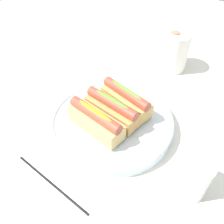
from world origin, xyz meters
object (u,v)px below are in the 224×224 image
hotdog_front (96,121)px  paper_towel_roll (172,51)px  hotdog_side (127,100)px  water_glass (192,178)px  serving_bowl (112,122)px  hotdog_back (112,110)px  chopstick_near (51,183)px

hotdog_front → paper_towel_roll: size_ratio=1.13×
hotdog_front → hotdog_side: size_ratio=0.98×
paper_towel_roll → water_glass: bearing=-51.9°
serving_bowl → hotdog_side: size_ratio=2.10×
water_glass → paper_towel_roll: size_ratio=0.67×
hotdog_back → chopstick_near: 0.22m
serving_bowl → paper_towel_roll: (-0.06, 0.36, 0.05)m
hotdog_back → paper_towel_roll: size_ratio=1.13×
hotdog_side → chopstick_near: bearing=-86.0°
serving_bowl → water_glass: bearing=-4.3°
hotdog_side → paper_towel_roll: size_ratio=1.15×
hotdog_back → hotdog_side: size_ratio=0.98×
hotdog_front → paper_towel_roll: bearing=97.5°
hotdog_back → water_glass: size_ratio=1.68×
hotdog_back → chopstick_near: hotdog_back is taller
serving_bowl → paper_towel_roll: bearing=98.8°
hotdog_back → chopstick_near: size_ratio=0.69×
hotdog_front → chopstick_near: size_ratio=0.69×
serving_bowl → hotdog_back: bearing=-83.3°
hotdog_back → hotdog_side: 0.06m
hotdog_back → serving_bowl: bearing=96.7°
hotdog_side → hotdog_front: bearing=-91.4°
serving_bowl → hotdog_back: 0.04m
hotdog_front → water_glass: hotdog_front is taller
serving_bowl → chopstick_near: serving_bowl is taller
hotdog_front → serving_bowl: bearing=88.6°
paper_towel_roll → chopstick_near: (0.08, -0.57, -0.06)m
hotdog_front → hotdog_back: bearing=88.6°
hotdog_front → hotdog_back: same height
water_glass → hotdog_back: bearing=175.7°
hotdog_front → hotdog_back: 0.06m
hotdog_side → water_glass: bearing=-17.0°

